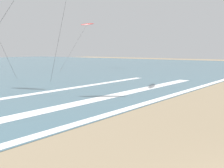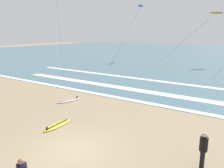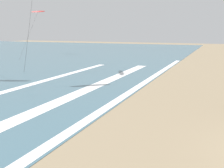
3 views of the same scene
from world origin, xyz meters
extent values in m
cube|color=white|center=(-1.16, 8.37, 0.01)|extent=(57.43, 0.55, 0.01)
cube|color=white|center=(1.46, 11.44, 0.01)|extent=(37.72, 1.04, 0.01)
ellipsoid|color=red|center=(30.86, 34.49, 7.54)|extent=(0.91, 3.23, 0.43)
cylinder|color=#333333|center=(25.41, 32.12, 3.77)|extent=(10.91, 4.76, 7.55)
cylinder|color=#333333|center=(13.08, 21.59, 5.48)|extent=(3.81, 0.78, 10.98)
camera|label=1|loc=(-6.16, 0.29, 3.14)|focal=44.32mm
camera|label=2|loc=(6.78, -6.95, 5.37)|focal=36.11mm
camera|label=3|loc=(-9.58, 2.78, 4.13)|focal=41.96mm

